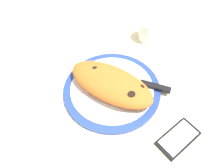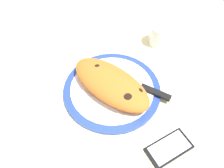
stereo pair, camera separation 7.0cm
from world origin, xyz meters
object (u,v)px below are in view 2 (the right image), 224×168
plate (112,89)px  knife (146,89)px  fork (110,106)px  water_glass (159,36)px  calzone (110,82)px  smartphone (169,148)px

plate → knife: size_ratio=1.37×
fork → water_glass: (-7.07, 34.76, 1.79)cm
calzone → water_glass: bearing=94.4°
plate → smartphone: (25.15, -3.66, -0.22)cm
smartphone → knife: bearing=147.0°
calzone → knife: 12.19cm
knife → water_glass: water_glass is taller
plate → calzone: (-0.46, -0.63, 3.84)cm
plate → water_glass: size_ratio=3.94×
calzone → plate: bearing=54.0°
plate → smartphone: bearing=-8.3°
smartphone → water_glass: water_glass is taller
plate → knife: knife is taller
plate → smartphone: plate is taller
water_glass → plate: bearing=-84.6°
knife → smartphone: knife is taller
plate → smartphone: size_ratio=2.28×
calzone → smartphone: size_ratio=2.09×
knife → smartphone: bearing=-33.0°
calzone → smartphone: bearing=-6.7°
plate → water_glass: (-2.74, 29.25, 2.84)cm
calzone → fork: size_ratio=1.67×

